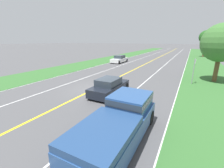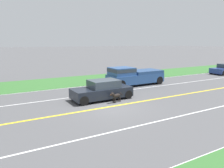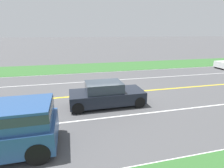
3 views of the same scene
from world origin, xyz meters
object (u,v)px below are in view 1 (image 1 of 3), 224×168
(roadside_tree_right_far, at_px, (206,37))
(roadside_tree_right_near, at_px, (221,43))
(pickup_truck, at_px, (119,121))
(oncoming_car, at_px, (119,59))
(street_sign, at_px, (194,68))
(ego_car, at_px, (109,87))
(dog, at_px, (95,88))

(roadside_tree_right_far, bearing_deg, roadside_tree_right_near, -90.50)
(pickup_truck, relative_size, roadside_tree_right_far, 0.78)
(pickup_truck, xyz_separation_m, roadside_tree_right_far, (5.30, 42.93, 4.28))
(roadside_tree_right_near, bearing_deg, oncoming_car, 150.85)
(oncoming_car, relative_size, street_sign, 1.81)
(pickup_truck, relative_size, oncoming_car, 1.15)
(pickup_truck, bearing_deg, ego_car, 122.95)
(oncoming_car, bearing_deg, roadside_tree_right_far, -127.65)
(dog, bearing_deg, oncoming_car, 93.98)
(ego_car, height_order, pickup_truck, pickup_truck)
(ego_car, bearing_deg, pickup_truck, -57.05)
(ego_car, relative_size, oncoming_car, 0.90)
(pickup_truck, relative_size, street_sign, 2.07)
(pickup_truck, height_order, roadside_tree_right_far, roadside_tree_right_far)
(dog, distance_m, roadside_tree_right_near, 13.73)
(ego_car, height_order, dog, ego_car)
(ego_car, height_order, street_sign, street_sign)
(street_sign, bearing_deg, oncoming_car, 140.97)
(dog, xyz_separation_m, roadside_tree_right_far, (9.77, 38.30, 4.71))
(roadside_tree_right_near, relative_size, street_sign, 2.33)
(oncoming_car, height_order, roadside_tree_right_near, roadside_tree_right_near)
(ego_car, relative_size, dog, 3.55)
(pickup_truck, distance_m, street_sign, 12.05)
(pickup_truck, distance_m, roadside_tree_right_near, 15.08)
(oncoming_car, distance_m, street_sign, 17.21)
(dog, distance_m, street_sign, 10.25)
(ego_car, distance_m, roadside_tree_right_far, 39.12)
(oncoming_car, xyz_separation_m, roadside_tree_right_far, (15.76, 20.43, 4.51))
(roadside_tree_right_near, bearing_deg, street_sign, -134.80)
(roadside_tree_right_far, bearing_deg, ego_car, -102.72)
(dog, height_order, roadside_tree_right_far, roadside_tree_right_far)
(street_sign, bearing_deg, roadside_tree_right_far, 85.59)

